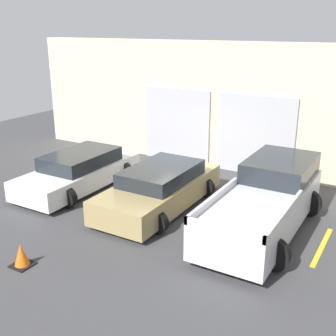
% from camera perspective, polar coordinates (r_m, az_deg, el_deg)
% --- Properties ---
extents(ground_plane, '(28.00, 28.00, 0.00)m').
position_cam_1_polar(ground_plane, '(13.82, 1.71, -3.38)').
color(ground_plane, '#3D3D3F').
extents(shophouse_building, '(17.08, 0.68, 4.68)m').
position_cam_1_polar(shophouse_building, '(16.03, 7.52, 8.23)').
color(shophouse_building, beige).
rests_on(shophouse_building, ground).
extents(pickup_truck, '(2.40, 5.26, 1.66)m').
position_cam_1_polar(pickup_truck, '(11.50, 13.12, -4.36)').
color(pickup_truck, silver).
rests_on(pickup_truck, ground).
extents(sedan_white, '(2.20, 4.60, 1.22)m').
position_cam_1_polar(sedan_white, '(14.38, -11.88, -0.41)').
color(sedan_white, white).
rests_on(sedan_white, ground).
extents(sedan_side, '(2.23, 4.66, 1.26)m').
position_cam_1_polar(sedan_side, '(12.57, -1.10, -2.76)').
color(sedan_side, '#9E8956').
rests_on(sedan_side, ground).
extents(parking_stripe_far_left, '(0.12, 2.20, 0.01)m').
position_cam_1_polar(parking_stripe_far_left, '(15.62, -16.13, -1.46)').
color(parking_stripe_far_left, gold).
rests_on(parking_stripe_far_left, ground).
extents(parking_stripe_left, '(0.12, 2.20, 0.01)m').
position_cam_1_polar(parking_stripe_left, '(13.61, -6.83, -3.87)').
color(parking_stripe_left, gold).
rests_on(parking_stripe_left, ground).
extents(parking_stripe_centre, '(0.12, 2.20, 0.01)m').
position_cam_1_polar(parking_stripe_centre, '(12.10, 5.29, -6.81)').
color(parking_stripe_centre, gold).
rests_on(parking_stripe_centre, ground).
extents(parking_stripe_right, '(0.12, 2.20, 0.01)m').
position_cam_1_polar(parking_stripe_right, '(11.30, 20.14, -9.96)').
color(parking_stripe_right, gold).
rests_on(parking_stripe_right, ground).
extents(traffic_cone, '(0.47, 0.47, 0.55)m').
position_cam_1_polar(traffic_cone, '(10.31, -19.23, -11.16)').
color(traffic_cone, black).
rests_on(traffic_cone, ground).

